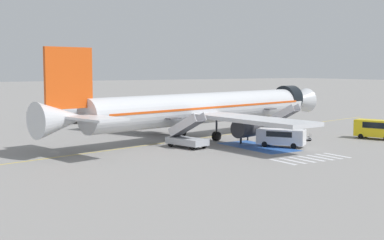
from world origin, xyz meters
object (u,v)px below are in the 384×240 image
object	(u,v)px
service_van_0	(281,136)
airliner	(204,108)
boarding_stairs_forward	(283,126)
fuel_tanker	(70,113)
baggage_cart	(300,138)
ground_crew_0	(241,135)
ground_crew_1	(248,132)
boarding_stairs_aft	(187,139)
service_van_1	(376,128)

from	to	relation	value
service_van_0	airliner	bearing A→B (deg)	-110.29
boarding_stairs_forward	fuel_tanker	bearing A→B (deg)	112.93
airliner	baggage_cart	size ratio (longest dim) A/B	15.50
fuel_tanker	ground_crew_0	bearing A→B (deg)	-173.26
service_van_0	fuel_tanker	bearing A→B (deg)	-106.98
airliner	ground_crew_1	world-z (taller)	airliner
boarding_stairs_aft	boarding_stairs_forward	bearing A→B (deg)	-0.00
airliner	service_van_0	distance (m)	11.90
boarding_stairs_forward	ground_crew_1	xyz separation A→B (m)	(-8.38, -3.01, -0.04)
fuel_tanker	boarding_stairs_aft	bearing A→B (deg)	174.99
airliner	boarding_stairs_forward	size ratio (longest dim) A/B	8.34
boarding_stairs_aft	ground_crew_1	bearing A→B (deg)	-6.44
service_van_0	boarding_stairs_aft	bearing A→B (deg)	-63.99
boarding_stairs_forward	service_van_1	world-z (taller)	boarding_stairs_forward
service_van_1	ground_crew_0	bearing A→B (deg)	140.78
boarding_stairs_aft	ground_crew_1	size ratio (longest dim) A/B	3.31
boarding_stairs_aft	baggage_cart	xyz separation A→B (m)	(14.79, -2.40, -0.73)
boarding_stairs_aft	baggage_cart	distance (m)	15.00
airliner	fuel_tanker	bearing A→B (deg)	-174.50
airliner	ground_crew_1	size ratio (longest dim) A/B	27.63
airliner	service_van_0	bearing A→B (deg)	0.77
airliner	baggage_cart	bearing A→B (deg)	32.09
service_van_1	ground_crew_1	bearing A→B (deg)	131.70
fuel_tanker	service_van_1	bearing A→B (deg)	-154.95
boarding_stairs_aft	fuel_tanker	xyz separation A→B (m)	(-2.18, 31.72, 0.65)
service_van_0	ground_crew_0	bearing A→B (deg)	-98.18
fuel_tanker	baggage_cart	distance (m)	38.13
service_van_0	ground_crew_0	world-z (taller)	service_van_0
airliner	baggage_cart	distance (m)	12.42
boarding_stairs_forward	fuel_tanker	xyz separation A→B (m)	(-19.96, 27.65, 0.63)
boarding_stairs_aft	ground_crew_1	xyz separation A→B (m)	(9.40, 1.06, -0.03)
boarding_stairs_forward	ground_crew_0	size ratio (longest dim) A/B	3.05
ground_crew_1	boarding_stairs_forward	bearing A→B (deg)	162.92
baggage_cart	boarding_stairs_forward	bearing A→B (deg)	12.98
boarding_stairs_forward	boarding_stairs_aft	xyz separation A→B (m)	(-17.78, -4.07, -0.01)
baggage_cart	service_van_0	bearing A→B (deg)	154.56
boarding_stairs_forward	ground_crew_0	bearing A→B (deg)	-168.82
boarding_stairs_aft	service_van_1	bearing A→B (deg)	-28.27
boarding_stairs_forward	service_van_0	size ratio (longest dim) A/B	1.02
boarding_stairs_forward	fuel_tanker	distance (m)	34.11
fuel_tanker	ground_crew_0	size ratio (longest dim) A/B	5.89
service_van_1	ground_crew_1	world-z (taller)	service_van_1
airliner	boarding_stairs_forward	distance (m)	11.91
airliner	fuel_tanker	world-z (taller)	airliner
service_van_0	baggage_cart	world-z (taller)	service_van_0
ground_crew_0	boarding_stairs_aft	bearing A→B (deg)	-22.55
service_van_0	ground_crew_0	distance (m)	4.99
fuel_tanker	ground_crew_1	bearing A→B (deg)	-168.25
service_van_0	baggage_cart	distance (m)	6.43
airliner	baggage_cart	xyz separation A→B (m)	(8.43, -8.44, -3.47)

